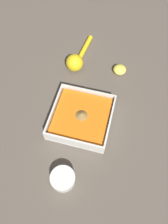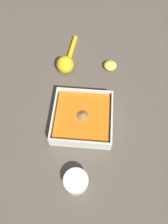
{
  "view_description": "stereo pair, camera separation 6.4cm",
  "coord_description": "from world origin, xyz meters",
  "px_view_note": "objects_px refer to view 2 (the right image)",
  "views": [
    {
      "loc": [
        0.31,
        0.13,
        0.69
      ],
      "look_at": [
        -0.05,
        0.03,
        0.03
      ],
      "focal_mm": 35.0,
      "sensor_mm": 36.0,
      "label": 1
    },
    {
      "loc": [
        0.33,
        0.06,
        0.69
      ],
      "look_at": [
        -0.05,
        0.03,
        0.03
      ],
      "focal_mm": 35.0,
      "sensor_mm": 36.0,
      "label": 2
    }
  ],
  "objects_px": {
    "square_dish": "(83,118)",
    "lemon_half": "(110,65)",
    "spice_bowl": "(76,181)",
    "lemon_squeezer": "(66,62)"
  },
  "relations": [
    {
      "from": "square_dish",
      "to": "lemon_squeezer",
      "type": "distance_m",
      "value": 0.26
    },
    {
      "from": "spice_bowl",
      "to": "lemon_squeezer",
      "type": "xyz_separation_m",
      "value": [
        -0.46,
        -0.08,
        0.02
      ]
    },
    {
      "from": "square_dish",
      "to": "lemon_squeezer",
      "type": "bearing_deg",
      "value": -160.22
    },
    {
      "from": "lemon_squeezer",
      "to": "square_dish",
      "type": "bearing_deg",
      "value": 26.3
    },
    {
      "from": "square_dish",
      "to": "lemon_half",
      "type": "distance_m",
      "value": 0.27
    },
    {
      "from": "spice_bowl",
      "to": "lemon_half",
      "type": "distance_m",
      "value": 0.48
    },
    {
      "from": "square_dish",
      "to": "lemon_half",
      "type": "relative_size",
      "value": 3.96
    },
    {
      "from": "spice_bowl",
      "to": "lemon_half",
      "type": "bearing_deg",
      "value": 168.83
    },
    {
      "from": "square_dish",
      "to": "spice_bowl",
      "type": "relative_size",
      "value": 2.68
    },
    {
      "from": "spice_bowl",
      "to": "square_dish",
      "type": "bearing_deg",
      "value": 179.63
    }
  ]
}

